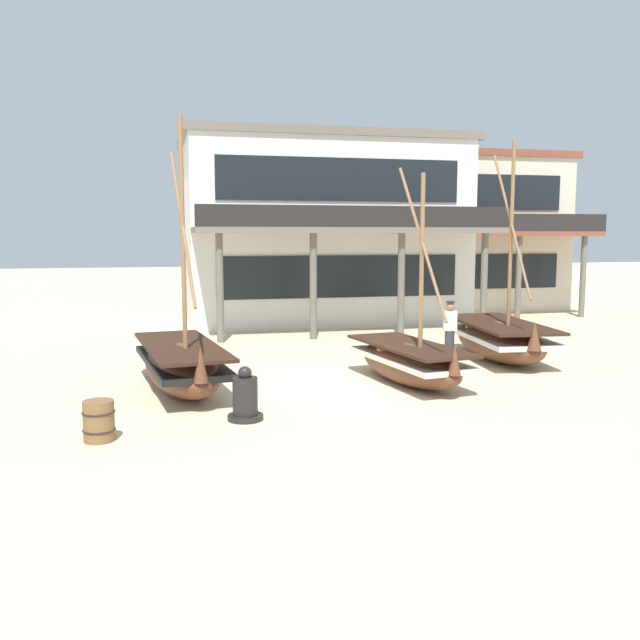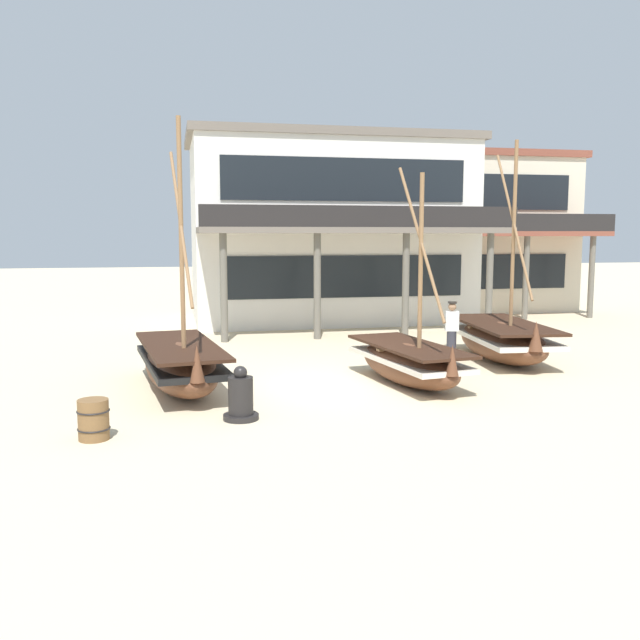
# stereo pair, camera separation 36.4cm
# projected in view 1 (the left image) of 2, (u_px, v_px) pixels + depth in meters

# --- Properties ---
(ground_plane) EXTENTS (120.00, 120.00, 0.00)m
(ground_plane) POSITION_uv_depth(u_px,v_px,m) (330.00, 384.00, 16.12)
(ground_plane) COLOR beige
(fishing_boat_near_left) EXTENTS (2.01, 4.13, 5.04)m
(fishing_boat_near_left) POSITION_uv_depth(u_px,v_px,m) (410.00, 361.00, 16.13)
(fishing_boat_near_left) COLOR brown
(fishing_boat_near_left) RESTS_ON ground
(fishing_boat_centre_large) EXTENTS (2.13, 4.79, 5.94)m
(fishing_boat_centre_large) POSITION_uv_depth(u_px,v_px,m) (182.00, 365.00, 15.41)
(fishing_boat_centre_large) COLOR brown
(fishing_boat_centre_large) RESTS_ON ground
(fishing_boat_far_right) EXTENTS (2.29, 4.77, 5.93)m
(fishing_boat_far_right) POSITION_uv_depth(u_px,v_px,m) (500.00, 339.00, 19.20)
(fishing_boat_far_right) COLOR brown
(fishing_boat_far_right) RESTS_ON ground
(fisherman_by_hull) EXTENTS (0.41, 0.31, 1.68)m
(fisherman_by_hull) POSITION_uv_depth(u_px,v_px,m) (450.00, 332.00, 18.81)
(fisherman_by_hull) COLOR #33333D
(fisherman_by_hull) RESTS_ON ground
(capstan_winch) EXTENTS (0.68, 0.68, 1.03)m
(capstan_winch) POSITION_uv_depth(u_px,v_px,m) (245.00, 399.00, 12.99)
(capstan_winch) COLOR black
(capstan_winch) RESTS_ON ground
(wooden_barrel) EXTENTS (0.56, 0.56, 0.70)m
(wooden_barrel) POSITION_uv_depth(u_px,v_px,m) (99.00, 421.00, 11.67)
(wooden_barrel) COLOR brown
(wooden_barrel) RESTS_ON ground
(harbor_building_main) EXTENTS (11.25, 8.64, 7.35)m
(harbor_building_main) POSITION_uv_depth(u_px,v_px,m) (322.00, 229.00, 27.96)
(harbor_building_main) COLOR white
(harbor_building_main) RESTS_ON ground
(harbor_building_annex) EXTENTS (10.89, 8.20, 7.13)m
(harbor_building_annex) POSITION_uv_depth(u_px,v_px,m) (440.00, 232.00, 32.33)
(harbor_building_annex) COLOR beige
(harbor_building_annex) RESTS_ON ground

